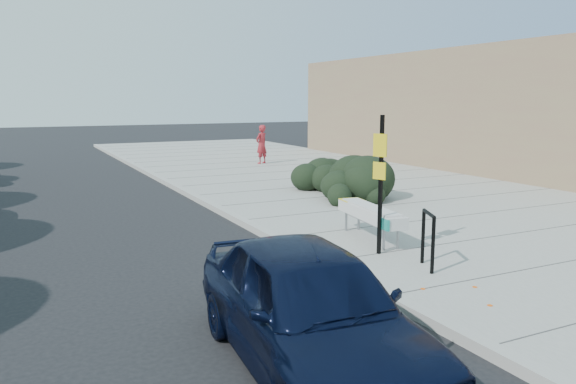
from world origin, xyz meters
The scene contains 9 objects.
ground centered at (0.00, 0.00, 0.00)m, with size 120.00×120.00×0.00m, color black.
sidewalk_near centered at (5.60, 5.00, 0.07)m, with size 11.20×50.00×0.15m, color gray.
curb_near centered at (0.00, 5.00, 0.08)m, with size 0.22×50.00×0.17m, color #9E9E99.
bench centered at (1.67, 1.00, 0.71)m, with size 0.81×2.38×0.71m.
bike_rack centered at (1.40, -1.15, 0.76)m, with size 0.33×0.64×1.02m.
sign_post centered at (1.17, 0.00, 1.66)m, with size 0.14×0.30×2.67m.
hedge centered at (4.00, 6.26, 0.88)m, with size 1.96×3.91×1.47m, color black.
sedan_navy centered at (-2.11, -3.24, 0.75)m, with size 1.77×4.40×1.50m, color black.
pedestrian centered at (5.33, 15.02, 1.04)m, with size 0.65×0.42×1.78m, color maroon.
Camera 1 is at (-5.08, -8.63, 3.12)m, focal length 35.00 mm.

